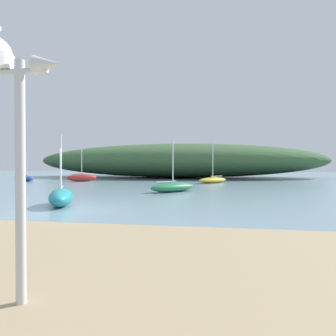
{
  "coord_description": "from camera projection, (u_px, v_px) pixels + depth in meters",
  "views": [
    {
      "loc": [
        6.34,
        -12.08,
        1.87
      ],
      "look_at": [
        2.74,
        7.95,
        1.56
      ],
      "focal_mm": 35.27,
      "sensor_mm": 36.0,
      "label": 1
    }
  ],
  "objects": [
    {
      "name": "ground_plane",
      "position": [
        64.0,
        210.0,
        13.04
      ],
      "size": [
        120.0,
        120.0,
        0.0
      ],
      "primitive_type": "plane",
      "color": "#7A99A8"
    },
    {
      "name": "sailboat_far_left",
      "position": [
        82.0,
        178.0,
        33.6
      ],
      "size": [
        2.94,
        2.48,
        3.36
      ],
      "color": "#B72D28",
      "rests_on": "ground"
    },
    {
      "name": "sailboat_by_sandbar",
      "position": [
        213.0,
        180.0,
        30.94
      ],
      "size": [
        3.15,
        3.54,
        4.65
      ],
      "color": "gold",
      "rests_on": "ground"
    },
    {
      "name": "mast_structure",
      "position": [
        4.0,
        85.0,
        3.92
      ],
      "size": [
        1.12,
        0.49,
        3.19
      ],
      "color": "silver",
      "rests_on": "beach_sand"
    },
    {
      "name": "sailboat_off_point",
      "position": [
        27.0,
        178.0,
        34.18
      ],
      "size": [
        2.95,
        2.66,
        2.99
      ],
      "color": "#2D4C9E",
      "rests_on": "ground"
    },
    {
      "name": "sailboat_west_reach",
      "position": [
        61.0,
        197.0,
        14.29
      ],
      "size": [
        2.07,
        3.03,
        3.08
      ],
      "color": "teal",
      "rests_on": "ground"
    },
    {
      "name": "sailboat_mid_channel",
      "position": [
        173.0,
        187.0,
        21.38
      ],
      "size": [
        3.12,
        3.66,
        3.42
      ],
      "color": "#287A4C",
      "rests_on": "ground"
    },
    {
      "name": "distant_hill",
      "position": [
        177.0,
        161.0,
        43.21
      ],
      "size": [
        37.63,
        14.57,
        4.38
      ],
      "primitive_type": "ellipsoid",
      "color": "#3D6038",
      "rests_on": "ground"
    }
  ]
}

